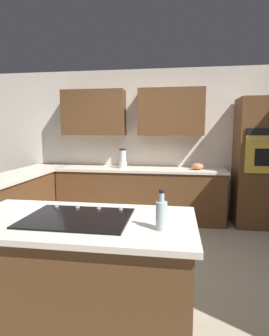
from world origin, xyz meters
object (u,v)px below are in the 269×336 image
Objects in this scene: cooktop at (78,217)px; blender at (123,160)px; mixing_bowl at (197,166)px; wall_oven at (262,163)px; second_bottle at (161,214)px.

cooktop is 2.29× the size of blender.
mixing_bowl is at bearing -111.18° from cooktop.
wall_oven is 10.24× the size of mixing_bowl.
blender is at bearing 0.00° from mixing_bowl.
cooktop is 2.72m from blender.
blender is 1.25m from mixing_bowl.
wall_oven reaches higher than second_bottle.
cooktop is 3.81× the size of mixing_bowl.
blender is 1.67× the size of mixing_bowl.
second_bottle is at bearing 105.99° from blender.
wall_oven reaches higher than cooktop.
wall_oven reaches higher than mixing_bowl.
wall_oven is at bearing -179.42° from blender.
second_bottle reaches higher than cooktop.
mixing_bowl reaches higher than cooktop.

